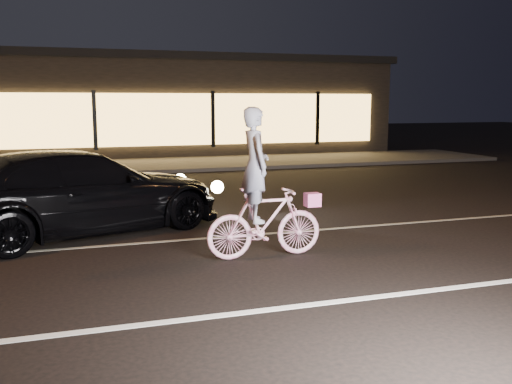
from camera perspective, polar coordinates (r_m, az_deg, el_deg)
name	(u,v)px	position (r m, az deg, el deg)	size (l,w,h in m)	color
ground	(150,280)	(7.65, -10.54, -8.65)	(90.00, 90.00, 0.00)	black
lane_stripe_near	(169,322)	(6.24, -8.66, -12.69)	(60.00, 0.12, 0.01)	silver
lane_stripe_far	(134,244)	(9.56, -12.15, -5.07)	(60.00, 0.10, 0.01)	gray
sidewalk	(99,167)	(20.38, -15.43, 2.43)	(30.00, 4.00, 0.12)	#383533
storefront	(90,105)	(26.21, -16.27, 8.38)	(25.40, 8.42, 4.20)	black
cyclist	(262,205)	(8.39, 0.63, -1.33)	(1.77, 0.61, 2.23)	#E1437D
sedan	(80,192)	(10.40, -17.16, 0.00)	(5.49, 3.73, 1.48)	black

